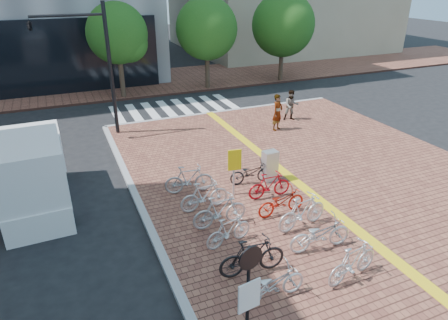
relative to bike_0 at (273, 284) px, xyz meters
name	(u,v)px	position (x,y,z in m)	size (l,w,h in m)	color
ground	(286,232)	(1.95, 2.51, -0.62)	(120.00, 120.00, 0.00)	black
kerb_north	(225,112)	(4.95, 14.51, -0.54)	(14.00, 0.25, 0.15)	gray
far_sidewalk	(142,83)	(1.95, 23.51, -0.54)	(70.00, 8.00, 0.15)	brown
crosswalk	(175,108)	(2.45, 16.51, -0.61)	(7.50, 4.00, 0.01)	silver
street_trees	(221,30)	(6.99, 19.97, 3.48)	(16.20, 4.60, 6.35)	#38281E
bike_0	(273,284)	(0.00, 0.00, 0.00)	(0.62, 1.79, 0.94)	silver
bike_1	(252,256)	(-0.03, 1.05, 0.09)	(0.53, 1.86, 1.12)	black
bike_2	(229,231)	(-0.08, 2.48, 0.00)	(0.44, 1.57, 0.94)	silver
bike_3	(220,211)	(0.04, 3.48, 0.08)	(0.52, 1.83, 1.10)	#B4B4B9
bike_4	(204,195)	(-0.05, 4.62, 0.06)	(0.50, 1.76, 1.06)	silver
bike_5	(189,179)	(-0.16, 5.94, 0.07)	(0.51, 1.80, 1.08)	#A9A9AE
bike_6	(353,262)	(2.29, -0.16, 0.07)	(0.50, 1.79, 1.07)	silver
bike_7	(320,234)	(2.26, 1.24, 0.04)	(0.68, 1.94, 1.02)	silver
bike_8	(302,212)	(2.40, 2.39, 0.10)	(0.53, 1.89, 1.13)	silver
bike_9	(281,202)	(2.20, 3.33, -0.01)	(0.61, 1.76, 0.92)	#B51A0C
bike_10	(270,185)	(2.38, 4.46, 0.02)	(0.46, 1.63, 0.98)	#AB0C15
bike_11	(251,173)	(2.26, 5.71, -0.03)	(0.58, 1.66, 0.87)	black
pedestrian_a	(278,112)	(6.16, 10.47, 0.47)	(0.69, 0.45, 1.88)	gray
pedestrian_b	(291,105)	(7.65, 11.54, 0.37)	(0.81, 0.63, 1.68)	#4D5562
utility_box	(270,166)	(3.03, 5.63, 0.15)	(0.57, 0.41, 1.23)	#B2B2B7
yellow_sign	(234,164)	(1.28, 5.11, 0.78)	(0.49, 0.15, 1.80)	#B7B7BC
notice_sign	(249,289)	(-1.27, -1.17, 1.29)	(0.52, 0.15, 2.80)	black
traffic_light_pole	(75,47)	(-3.01, 13.32, 3.89)	(3.39, 1.31, 6.31)	black
box_truck	(33,174)	(-5.31, 7.30, 0.68)	(2.20, 4.83, 2.76)	silver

